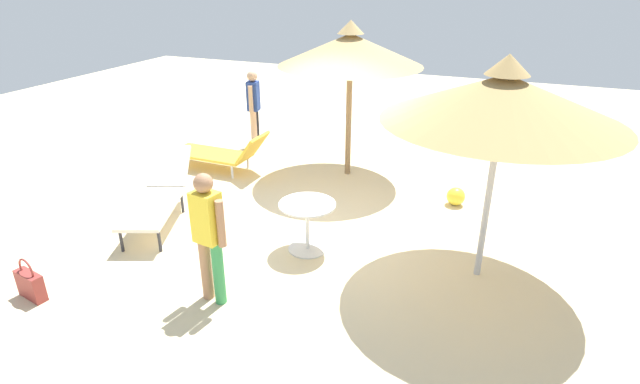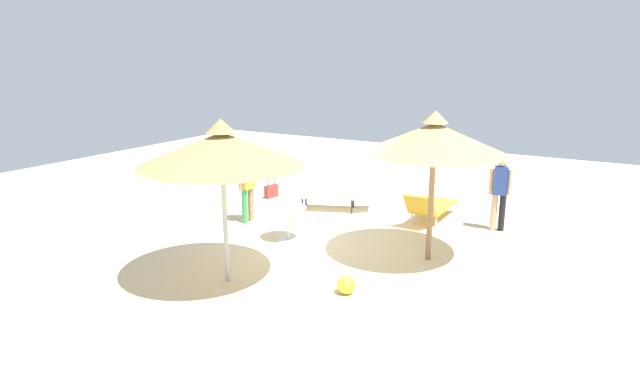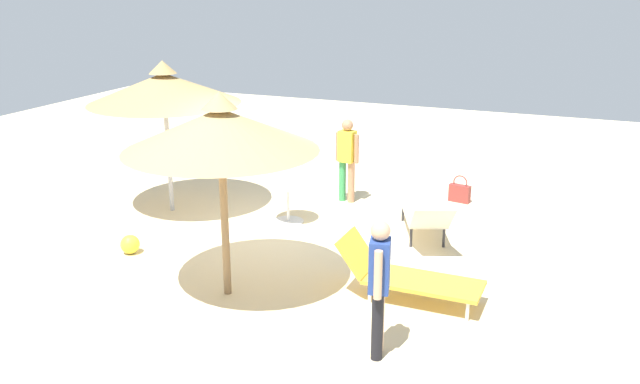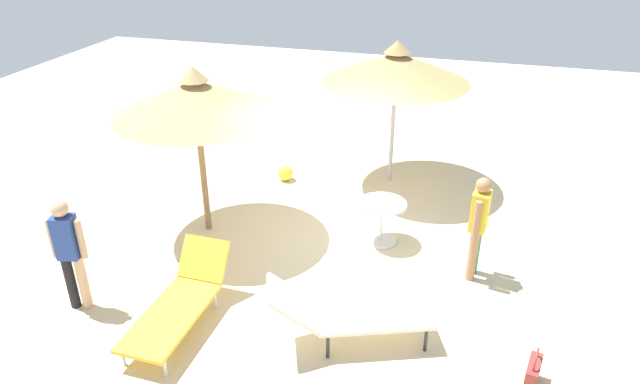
# 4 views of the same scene
# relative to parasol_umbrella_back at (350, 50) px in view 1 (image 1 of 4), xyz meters

# --- Properties ---
(ground) EXTENTS (24.00, 24.00, 0.10)m
(ground) POSITION_rel_parasol_umbrella_back_xyz_m (0.23, -2.09, -2.28)
(ground) COLOR beige
(parasol_umbrella_back) EXTENTS (2.48, 2.48, 2.71)m
(parasol_umbrella_back) POSITION_rel_parasol_umbrella_back_xyz_m (0.00, 0.00, 0.00)
(parasol_umbrella_back) COLOR olive
(parasol_umbrella_back) RESTS_ON ground
(parasol_umbrella_edge) EXTENTS (2.62, 2.62, 2.68)m
(parasol_umbrella_edge) POSITION_rel_parasol_umbrella_back_xyz_m (2.59, -2.56, -0.02)
(parasol_umbrella_edge) COLOR #B2B2B7
(parasol_umbrella_edge) RESTS_ON ground
(lounge_chair_center) EXTENTS (1.88, 0.69, 0.79)m
(lounge_chair_center) POSITION_rel_parasol_umbrella_back_xyz_m (-2.23, -0.72, -1.88)
(lounge_chair_center) COLOR gold
(lounge_chair_center) RESTS_ON ground
(lounge_chair_front) EXTENTS (1.29, 2.06, 0.88)m
(lounge_chair_front) POSITION_rel_parasol_umbrella_back_xyz_m (-1.99, -2.84, -1.79)
(lounge_chair_front) COLOR silver
(lounge_chair_front) RESTS_ON ground
(person_standing_near_left) EXTENTS (0.47, 0.26, 1.56)m
(person_standing_near_left) POSITION_rel_parasol_umbrella_back_xyz_m (-0.15, -4.23, -1.35)
(person_standing_near_left) COLOR #338C4C
(person_standing_near_left) RESTS_ON ground
(person_standing_far_right) EXTENTS (0.27, 0.45, 1.60)m
(person_standing_far_right) POSITION_rel_parasol_umbrella_back_xyz_m (-2.32, 0.73, -1.33)
(person_standing_far_right) COLOR black
(person_standing_far_right) RESTS_ON ground
(handbag) EXTENTS (0.42, 0.21, 0.52)m
(handbag) POSITION_rel_parasol_umbrella_back_xyz_m (-2.12, -4.99, -2.05)
(handbag) COLOR maroon
(handbag) RESTS_ON ground
(side_table_round) EXTENTS (0.75, 0.75, 0.69)m
(side_table_round) POSITION_rel_parasol_umbrella_back_xyz_m (0.40, -2.80, -1.76)
(side_table_round) COLOR silver
(side_table_round) RESTS_ON ground
(beach_ball) EXTENTS (0.29, 0.29, 0.29)m
(beach_ball) POSITION_rel_parasol_umbrella_back_xyz_m (2.05, -0.63, -2.09)
(beach_ball) COLOR yellow
(beach_ball) RESTS_ON ground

